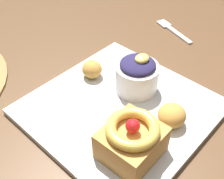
% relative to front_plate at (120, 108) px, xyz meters
% --- Properties ---
extents(dining_table, '(1.27, 0.94, 0.73)m').
position_rel_front_plate_xyz_m(dining_table, '(-0.02, 0.13, -0.10)').
color(dining_table, brown).
rests_on(dining_table, ground_plane).
extents(front_plate, '(0.30, 0.30, 0.01)m').
position_rel_front_plate_xyz_m(front_plate, '(0.00, 0.00, 0.00)').
color(front_plate, silver).
rests_on(front_plate, dining_table).
extents(cake_slice, '(0.09, 0.08, 0.07)m').
position_rel_front_plate_xyz_m(cake_slice, '(-0.06, -0.08, 0.04)').
color(cake_slice, '#C68E47').
rests_on(cake_slice, front_plate).
extents(berry_ramekin, '(0.08, 0.08, 0.08)m').
position_rel_front_plate_xyz_m(berry_ramekin, '(0.06, 0.01, 0.04)').
color(berry_ramekin, white).
rests_on(berry_ramekin, front_plate).
extents(fritter_front, '(0.04, 0.04, 0.04)m').
position_rel_front_plate_xyz_m(fritter_front, '(0.03, 0.10, 0.02)').
color(fritter_front, gold).
rests_on(fritter_front, front_plate).
extents(fritter_middle, '(0.05, 0.05, 0.04)m').
position_rel_front_plate_xyz_m(fritter_middle, '(0.03, -0.09, 0.03)').
color(fritter_middle, gold).
rests_on(fritter_middle, front_plate).
extents(fork, '(0.06, 0.12, 0.00)m').
position_rel_front_plate_xyz_m(fork, '(0.30, 0.09, -0.00)').
color(fork, silver).
rests_on(fork, dining_table).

